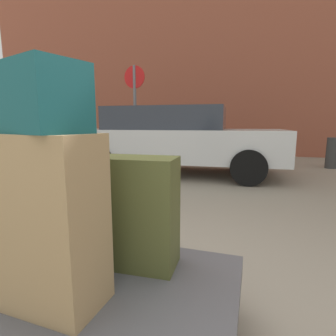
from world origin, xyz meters
TOP-DOWN VIEW (x-y plane):
  - building_facade_brick at (2.00, 9.20)m, footprint 24.00×1.20m
  - luggage_cart at (0.00, 0.00)m, footprint 1.38×0.86m
  - suitcase_tan_rear_right at (-0.05, -0.21)m, footprint 0.43×0.28m
  - suitcase_black_front_right at (-0.34, 0.09)m, footprint 0.44×0.30m
  - suitcase_olive_front_left at (0.14, 0.18)m, footprint 0.45×0.25m
  - duffel_bag_teal_topmost_pile at (-0.05, -0.21)m, footprint 0.40×0.32m
  - parked_car at (-0.88, 4.54)m, footprint 4.41×2.15m
  - bollard_kerb_near at (2.55, 6.34)m, footprint 0.26×0.26m
  - no_parking_sign at (-1.90, 4.70)m, footprint 0.50×0.07m

SIDE VIEW (x-z plane):
  - luggage_cart at x=0.00m, z-range 0.10..0.44m
  - bollard_kerb_near at x=2.55m, z-range 0.00..0.75m
  - suitcase_olive_front_left at x=0.14m, z-range 0.34..0.92m
  - suitcase_black_front_right at x=-0.34m, z-range 0.34..0.94m
  - suitcase_tan_rear_right at x=-0.05m, z-range 0.34..1.04m
  - parked_car at x=-0.88m, z-range 0.05..1.47m
  - duffel_bag_teal_topmost_pile at x=-0.05m, z-range 1.04..1.30m
  - no_parking_sign at x=-1.90m, z-range 0.28..2.64m
  - building_facade_brick at x=2.00m, z-range 0.00..9.28m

